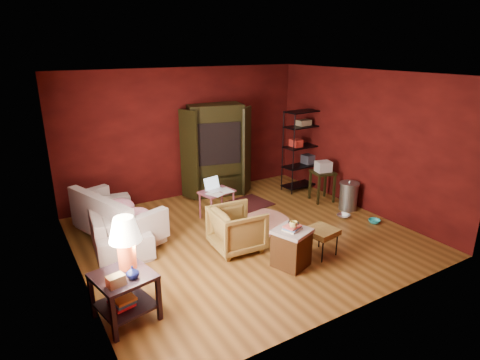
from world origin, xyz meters
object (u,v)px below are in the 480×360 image
object	(u,v)px
laptop_desk	(216,194)
armchair	(237,227)
sofa	(115,216)
wire_shelving	(303,147)
tv_armoire	(216,149)
side_table	(124,259)
hamper	(291,247)

from	to	relation	value
laptop_desk	armchair	bearing A→B (deg)	-115.05
sofa	wire_shelving	bearing A→B (deg)	-79.87
tv_armoire	laptop_desk	bearing A→B (deg)	-103.92
sofa	side_table	xyz separation A→B (m)	(-0.43, -2.20, 0.35)
hamper	wire_shelving	bearing A→B (deg)	48.18
laptop_desk	wire_shelving	xyz separation A→B (m)	(2.50, 0.44, 0.53)
tv_armoire	sofa	bearing A→B (deg)	-143.28
sofa	armchair	distance (m)	2.16
side_table	sofa	bearing A→B (deg)	78.97
armchair	hamper	bearing A→B (deg)	-149.99
sofa	armchair	world-z (taller)	sofa
laptop_desk	wire_shelving	distance (m)	2.59
hamper	tv_armoire	size ratio (longest dim) A/B	0.34
tv_armoire	wire_shelving	distance (m)	2.02
armchair	hamper	size ratio (longest dim) A/B	1.15
wire_shelving	sofa	bearing A→B (deg)	-178.33
sofa	hamper	xyz separation A→B (m)	(2.05, -2.32, -0.11)
armchair	side_table	xyz separation A→B (m)	(-2.04, -0.77, 0.38)
side_table	tv_armoire	size ratio (longest dim) A/B	0.64
side_table	laptop_desk	bearing A→B (deg)	41.66
tv_armoire	hamper	bearing A→B (deg)	-84.72
sofa	wire_shelving	size ratio (longest dim) A/B	1.18
hamper	wire_shelving	distance (m)	3.64
side_table	hamper	world-z (taller)	side_table
armchair	side_table	distance (m)	2.21
wire_shelving	armchair	bearing A→B (deg)	-150.58
side_table	hamper	xyz separation A→B (m)	(2.48, -0.12, -0.46)
sofa	armchair	size ratio (longest dim) A/B	2.73
sofa	laptop_desk	size ratio (longest dim) A/B	2.77
sofa	tv_armoire	bearing A→B (deg)	-61.36
hamper	sofa	bearing A→B (deg)	131.40
wire_shelving	side_table	bearing A→B (deg)	-155.12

